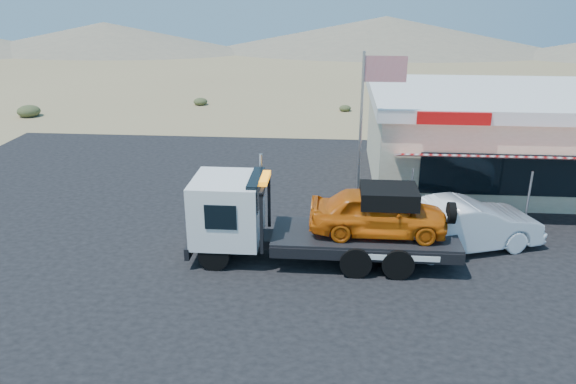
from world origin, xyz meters
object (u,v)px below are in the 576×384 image
at_px(jerky_store, 489,135).
at_px(flagpole, 368,116).
at_px(white_sedan, 464,225).
at_px(tow_truck, 316,216).

xyz_separation_m(jerky_store, flagpole, (-5.57, -4.47, 1.77)).
height_order(jerky_store, flagpole, flagpole).
xyz_separation_m(white_sedan, flagpole, (-3.12, 2.74, 2.92)).
xyz_separation_m(tow_truck, flagpole, (1.67, 3.90, 2.30)).
relative_size(jerky_store, flagpole, 1.73).
distance_m(white_sedan, flagpole, 5.07).
bearing_deg(jerky_store, white_sedan, -108.75).
bearing_deg(tow_truck, flagpole, 66.81).
relative_size(tow_truck, white_sedan, 1.62).
bearing_deg(white_sedan, flagpole, 29.74).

